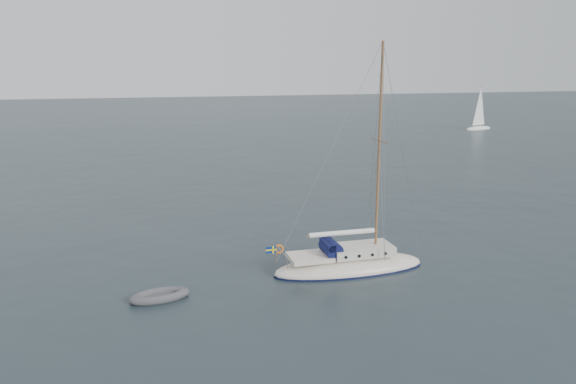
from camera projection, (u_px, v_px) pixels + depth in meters
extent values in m
plane|color=black|center=(316.00, 266.00, 30.07)|extent=(300.00, 300.00, 0.00)
ellipsoid|color=beige|center=(349.00, 268.00, 29.45)|extent=(8.15, 2.54, 1.36)
cube|color=beige|center=(361.00, 250.00, 29.38)|extent=(3.26, 1.72, 0.50)
cube|color=beige|center=(310.00, 257.00, 28.75)|extent=(2.17, 1.72, 0.23)
cylinder|color=#0F133D|center=(331.00, 248.00, 28.93)|extent=(0.87, 1.49, 0.87)
cube|color=#0F133D|center=(328.00, 245.00, 28.84)|extent=(0.41, 1.49, 0.36)
cylinder|color=olive|center=(379.00, 151.00, 28.40)|extent=(0.14, 0.14, 10.87)
cylinder|color=olive|center=(380.00, 141.00, 28.28)|extent=(0.05, 1.99, 0.05)
cylinder|color=olive|center=(342.00, 234.00, 28.90)|extent=(3.80, 0.09, 0.09)
cylinder|color=white|center=(342.00, 233.00, 28.89)|extent=(3.54, 0.25, 0.25)
cylinder|color=#929299|center=(282.00, 252.00, 28.31)|extent=(0.04, 1.99, 0.04)
torus|color=#FF680A|center=(279.00, 249.00, 28.81)|extent=(0.49, 0.09, 0.49)
cylinder|color=olive|center=(276.00, 254.00, 28.26)|extent=(0.03, 0.03, 0.81)
cube|color=navy|center=(271.00, 250.00, 28.13)|extent=(0.54, 0.02, 0.34)
cube|color=yellow|center=(271.00, 250.00, 28.13)|extent=(0.56, 0.03, 0.08)
cube|color=yellow|center=(273.00, 249.00, 28.15)|extent=(0.08, 0.03, 0.36)
cylinder|color=black|center=(334.00, 246.00, 29.92)|extent=(0.16, 0.05, 0.16)
cylinder|color=black|center=(346.00, 257.00, 28.28)|extent=(0.16, 0.05, 0.16)
cylinder|color=black|center=(347.00, 245.00, 30.10)|extent=(0.16, 0.05, 0.16)
cylinder|color=black|center=(359.00, 256.00, 28.46)|extent=(0.16, 0.05, 0.16)
cylinder|color=black|center=(360.00, 244.00, 30.27)|extent=(0.16, 0.05, 0.16)
cylinder|color=black|center=(372.00, 255.00, 28.63)|extent=(0.16, 0.05, 0.16)
cylinder|color=black|center=(372.00, 243.00, 30.44)|extent=(0.16, 0.05, 0.16)
cylinder|color=black|center=(385.00, 254.00, 28.80)|extent=(0.16, 0.05, 0.16)
cube|color=#525357|center=(159.00, 297.00, 25.82)|extent=(1.70, 0.70, 0.10)
ellipsoid|color=white|center=(478.00, 129.00, 90.47)|extent=(5.61, 1.87, 0.94)
cylinder|color=#929299|center=(480.00, 106.00, 89.63)|extent=(0.09, 0.09, 6.55)
cone|color=white|center=(480.00, 106.00, 89.62)|extent=(2.99, 2.99, 6.08)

